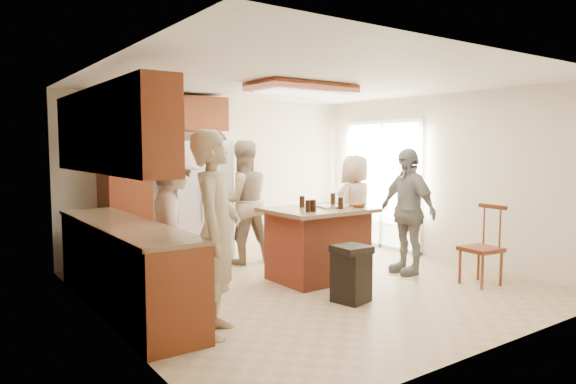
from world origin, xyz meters
TOP-DOWN VIEW (x-y plane):
  - room_shell at (4.37, 1.64)m, footprint 8.00×5.20m
  - person_front_left at (-1.74, -0.83)m, footprint 0.81×0.84m
  - person_behind_left at (-0.08, 1.55)m, footprint 0.95×0.67m
  - person_behind_right at (1.50, 0.84)m, footprint 0.90×0.73m
  - person_side_right at (1.43, -0.26)m, footprint 0.61×1.04m
  - person_counter at (-1.55, 0.60)m, footprint 0.73×1.18m
  - left_cabinetry at (-2.24, 0.40)m, footprint 0.64×3.00m
  - back_wall_units at (-1.33, 2.20)m, footprint 1.80×0.60m
  - refrigerator at (-0.55, 2.12)m, footprint 0.90×0.76m
  - kitchen_island at (0.23, 0.17)m, footprint 1.28×1.03m
  - island_items at (0.43, 0.05)m, footprint 0.97×0.68m
  - trash_bin at (-0.07, -0.81)m, footprint 0.41×0.41m
  - spindle_chair at (1.73, -1.22)m, footprint 0.46×0.46m

SIDE VIEW (x-z plane):
  - trash_bin at x=-0.07m, z-range 0.00..0.63m
  - spindle_chair at x=1.73m, z-range -0.04..0.95m
  - kitchen_island at x=0.23m, z-range 0.01..0.94m
  - person_behind_right at x=1.50m, z-range 0.00..1.60m
  - person_counter at x=-1.55m, z-range 0.00..1.69m
  - person_side_right at x=1.43m, z-range 0.00..1.70m
  - room_shell at x=4.37m, z-range -1.63..3.37m
  - refrigerator at x=-0.55m, z-range 0.00..1.80m
  - person_behind_left at x=-0.08m, z-range 0.00..1.81m
  - person_front_left at x=-1.74m, z-range 0.00..1.87m
  - left_cabinetry at x=-2.24m, z-range -0.19..2.11m
  - island_items at x=0.43m, z-range 0.90..1.05m
  - back_wall_units at x=-1.33m, z-range 0.15..2.60m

